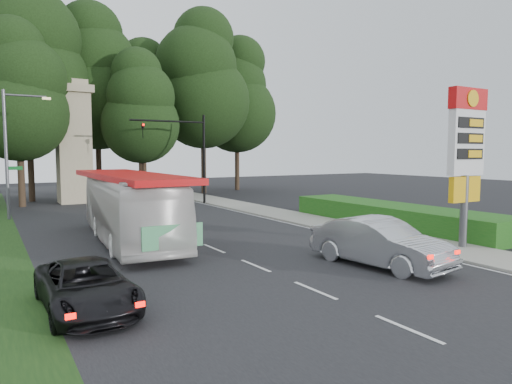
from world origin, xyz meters
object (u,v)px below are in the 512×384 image
gas_station_pylon (466,146)px  traffic_signal_mast (189,146)px  transit_bus (130,208)px  sedan_silver (380,243)px  monument (73,141)px  streetlight_signs (10,148)px  suv_charcoal (86,286)px

gas_station_pylon → traffic_signal_mast: size_ratio=0.95×
traffic_signal_mast → transit_bus: (-8.35, -13.07, -3.07)m
sedan_silver → gas_station_pylon: bearing=-4.2°
traffic_signal_mast → sedan_silver: bearing=-94.6°
monument → transit_bus: (-0.67, -19.07, -3.50)m
gas_station_pylon → streetlight_signs: 25.74m
traffic_signal_mast → monument: (-7.68, 6.00, 0.43)m
gas_station_pylon → traffic_signal_mast: (-3.52, 22.00, 0.22)m
streetlight_signs → suv_charcoal: bearing=-87.7°
traffic_signal_mast → streetlight_signs: size_ratio=0.90×
gas_station_pylon → sedan_silver: (-5.30, -0.30, -3.57)m
transit_bus → sedan_silver: 11.36m
gas_station_pylon → suv_charcoal: size_ratio=1.49×
suv_charcoal → monument: bearing=80.2°
traffic_signal_mast → monument: bearing=142.0°
transit_bus → streetlight_signs: bearing=116.2°
gas_station_pylon → transit_bus: 15.12m
gas_station_pylon → suv_charcoal: bearing=178.9°
gas_station_pylon → sedan_silver: bearing=-176.7°
streetlight_signs → sedan_silver: 23.32m
gas_station_pylon → suv_charcoal: gas_station_pylon is taller
transit_bus → sedan_silver: size_ratio=2.15×
monument → streetlight_signs: bearing=-122.0°
gas_station_pylon → streetlight_signs: size_ratio=0.86×
monument → gas_station_pylon: bearing=-68.2°
monument → transit_bus: monument is taller
traffic_signal_mast → streetlight_signs: (-12.67, -1.99, -0.23)m
gas_station_pylon → transit_bus: gas_station_pylon is taller
gas_station_pylon → monument: 30.17m
suv_charcoal → transit_bus: bearing=66.6°
monument → suv_charcoal: (-4.20, -27.72, -4.46)m
streetlight_signs → suv_charcoal: 20.10m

